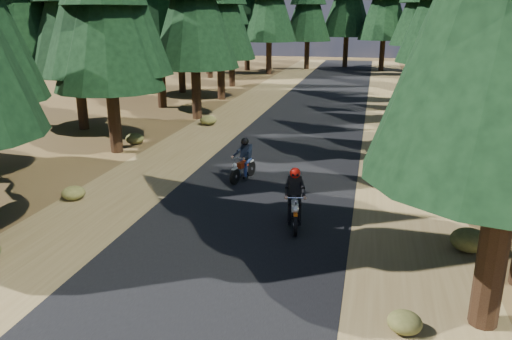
{
  "coord_description": "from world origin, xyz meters",
  "views": [
    {
      "loc": [
        3.33,
        -12.7,
        5.63
      ],
      "look_at": [
        0.0,
        1.5,
        1.1
      ],
      "focal_mm": 35.0,
      "sensor_mm": 36.0,
      "label": 1
    }
  ],
  "objects": [
    {
      "name": "shoulder_r",
      "position": [
        4.6,
        5.0,
        0.0
      ],
      "size": [
        3.2,
        100.0,
        0.01
      ],
      "primitive_type": "cube",
      "color": "brown",
      "rests_on": "ground"
    },
    {
      "name": "ground",
      "position": [
        0.0,
        0.0,
        0.0
      ],
      "size": [
        120.0,
        120.0,
        0.0
      ],
      "primitive_type": "plane",
      "color": "#412E17",
      "rests_on": "ground"
    },
    {
      "name": "shoulder_l",
      "position": [
        -4.6,
        5.0,
        0.0
      ],
      "size": [
        3.2,
        100.0,
        0.01
      ],
      "primitive_type": "cube",
      "color": "brown",
      "rests_on": "ground"
    },
    {
      "name": "log_near",
      "position": [
        6.95,
        6.86,
        0.16
      ],
      "size": [
        5.7,
        0.77,
        0.32
      ],
      "primitive_type": "cylinder",
      "rotation": [
        0.0,
        1.57,
        0.08
      ],
      "color": "#4C4233",
      "rests_on": "ground"
    },
    {
      "name": "road",
      "position": [
        0.0,
        5.0,
        0.01
      ],
      "size": [
        6.0,
        100.0,
        0.01
      ],
      "primitive_type": "cube",
      "color": "black",
      "rests_on": "ground"
    },
    {
      "name": "understory_shrubs",
      "position": [
        1.49,
        3.02,
        0.27
      ],
      "size": [
        14.72,
        30.93,
        0.66
      ],
      "color": "#474C1E",
      "rests_on": "ground"
    },
    {
      "name": "rider_lead",
      "position": [
        1.44,
        0.02,
        0.56
      ],
      "size": [
        0.91,
        1.93,
        1.65
      ],
      "rotation": [
        0.0,
        0.0,
        3.34
      ],
      "color": "beige",
      "rests_on": "road"
    },
    {
      "name": "rider_follow",
      "position": [
        -0.98,
        3.65,
        0.51
      ],
      "size": [
        0.96,
        1.78,
        1.52
      ],
      "rotation": [
        0.0,
        0.0,
        2.86
      ],
      "color": "maroon",
      "rests_on": "road"
    }
  ]
}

